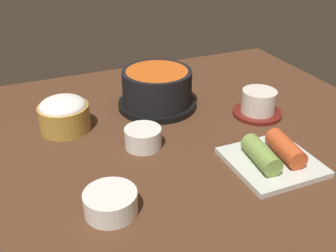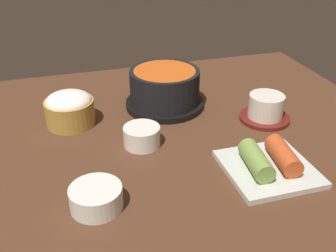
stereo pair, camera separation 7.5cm
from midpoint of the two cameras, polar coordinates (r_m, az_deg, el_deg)
The scene contains 7 objects.
dining_table at distance 77.89cm, azimuth 0.92°, elevation -2.16°, with size 100.00×76.00×2.00cm, color #4C2D1C.
stone_pot at distance 87.16cm, azimuth 1.98°, elevation 5.35°, with size 17.39×17.39×8.51cm.
rice_bowl at distance 81.81cm, azimuth -11.47°, elevation 2.46°, with size 9.97×9.97×6.90cm.
tea_cup_with_saucer at distance 85.67cm, azimuth 16.23°, elevation 2.43°, with size 10.46×10.46×5.61cm.
banchan_cup_center at distance 73.59cm, azimuth -0.89°, elevation -1.46°, with size 6.87×6.87×3.76cm.
kimchi_plate at distance 69.82cm, azimuth 17.33°, elevation -5.26°, with size 14.48×14.48×4.40cm.
side_bowl_near at distance 59.65cm, azimuth -6.75°, elevation -10.23°, with size 7.93×7.93×3.47cm.
Camera 2 is at (-16.63, -64.61, 41.61)cm, focal length 42.40 mm.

